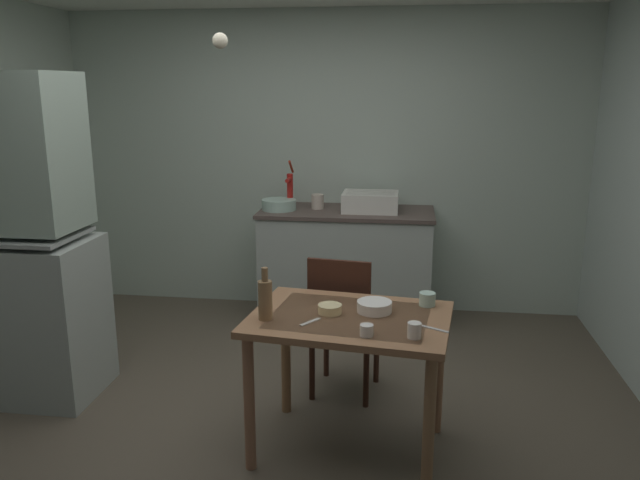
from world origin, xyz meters
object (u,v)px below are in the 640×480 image
Objects in this scene: serving_bowl_wide at (330,309)px; glass_bottle at (265,299)px; hutch_cabinet at (11,250)px; dining_table at (349,336)px; mixing_bowl_counter at (279,205)px; chair_far_side at (343,322)px; mug_tall at (367,330)px; hand_pump at (290,187)px; sink_basin at (370,201)px.

serving_bowl_wide is 0.45× the size of glass_bottle.
hutch_cabinet is 1.82× the size of dining_table.
hutch_cabinet is 7.19× the size of mixing_bowl_counter.
chair_far_side is 0.64m from serving_bowl_wide.
mug_tall is (0.19, -0.84, 0.30)m from chair_far_side.
mixing_bowl_counter is (1.36, 1.50, 0.04)m from hutch_cabinet.
hand_pump is 2.14m from dining_table.
mixing_bowl_counter is (-0.73, -0.05, -0.04)m from sink_basin.
sink_basin is 0.48× the size of chair_far_side.
mug_tall is (2.20, -0.64, -0.14)m from hutch_cabinet.
sink_basin is 1.60× the size of mixing_bowl_counter.
hand_pump is 0.43× the size of chair_far_side.
hutch_cabinet is at bearing 169.72° from serving_bowl_wide.
chair_far_side is (0.58, -1.39, -0.60)m from hand_pump.
sink_basin is 1.96m from dining_table.
dining_table is 4.01× the size of glass_bottle.
chair_far_side is at bearing 65.03° from glass_bottle.
sink_basin is at bearing 92.91° from mug_tall.
mixing_bowl_counter reaches higher than serving_bowl_wide.
hutch_cabinet reaches higher than sink_basin.
glass_bottle is at bearing -157.24° from serving_bowl_wide.
hand_pump is 1.62m from chair_far_side.
dining_table is at bearing -10.43° from hutch_cabinet.
chair_far_side reaches higher than serving_bowl_wide.
mixing_bowl_counter reaches higher than mug_tall.
glass_bottle is (0.26, -2.08, -0.22)m from hand_pump.
hutch_cabinet is 30.93× the size of mug_tall.
sink_basin is at bearing 86.53° from chair_far_side.
mixing_bowl_counter is 0.30× the size of chair_far_side.
hand_pump is (1.43, 1.59, 0.16)m from hutch_cabinet.
chair_far_side is at bearing -93.47° from sink_basin.
glass_bottle is at bearing -83.02° from hand_pump.
mug_tall is 0.24× the size of glass_bottle.
glass_bottle is at bearing 164.19° from mug_tall.
serving_bowl_wide is (0.57, -1.95, -0.31)m from hand_pump.
mug_tall is 0.54m from glass_bottle.
glass_bottle is (-0.32, -0.70, 0.38)m from chair_far_side.
hand_pump reaches higher than glass_bottle.
hutch_cabinet reaches higher than mug_tall.
mixing_bowl_counter is at bearing -176.10° from sink_basin.
mixing_bowl_counter is 2.05m from dining_table.
glass_bottle reaches higher than serving_bowl_wide.
mixing_bowl_counter is at bearing 108.96° from serving_bowl_wide.
hand_pump is (-0.66, 0.05, 0.09)m from sink_basin.
serving_bowl_wide is at bearing -92.87° from sink_basin.
glass_bottle is (-0.31, -0.13, 0.09)m from serving_bowl_wide.
dining_table is 8.82× the size of serving_bowl_wide.
hand_pump is 0.17m from mixing_bowl_counter.
mixing_bowl_counter reaches higher than dining_table.
hutch_cabinet reaches higher than serving_bowl_wide.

